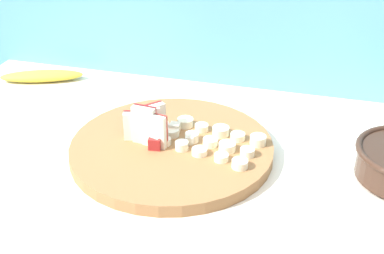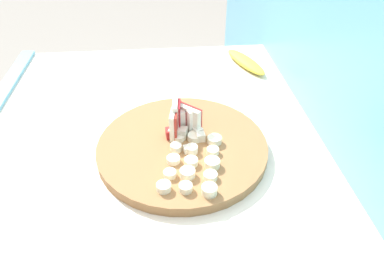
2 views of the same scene
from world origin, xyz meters
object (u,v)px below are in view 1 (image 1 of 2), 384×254
Objects in this scene: cutting_board at (172,148)px; apple_dice_pile at (163,137)px; banana_slice_rows at (212,140)px; banana_peel at (42,76)px; apple_wedge_fan at (147,124)px.

apple_dice_pile is at bearing 173.54° from cutting_board.
banana_peel is (-0.43, 0.19, -0.02)m from banana_slice_rows.
apple_dice_pile reaches higher than banana_slice_rows.
apple_wedge_fan is 0.03m from apple_dice_pile.
banana_slice_rows is (0.08, 0.02, -0.00)m from apple_dice_pile.
banana_peel is at bearing 155.88° from banana_slice_rows.
apple_dice_pile is (-0.02, 0.00, 0.02)m from cutting_board.
banana_peel is (-0.32, 0.21, -0.04)m from apple_wedge_fan.
banana_slice_rows is at bearing 14.62° from cutting_board.
cutting_board is 0.07m from banana_slice_rows.
cutting_board is at bearing -165.38° from banana_slice_rows.
banana_slice_rows reaches higher than cutting_board.
apple_wedge_fan is at bearing 177.88° from apple_dice_pile.
apple_wedge_fan is 0.46× the size of banana_slice_rows.
cutting_board is 1.93× the size of banana_slice_rows.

